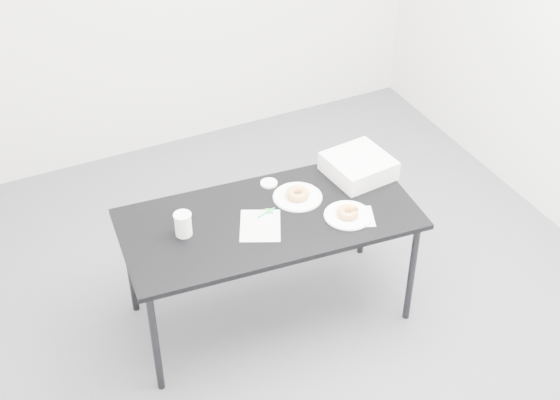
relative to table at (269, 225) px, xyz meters
name	(u,v)px	position (x,y,z in m)	size (l,w,h in m)	color
floor	(272,328)	(-0.04, -0.11, -0.63)	(4.00, 4.00, 0.00)	#4B4B50
table	(269,225)	(0.00, 0.00, 0.00)	(1.54, 0.82, 0.68)	black
scorecard	(260,226)	(-0.07, -0.04, 0.05)	(0.20, 0.25, 0.00)	silver
logo_patch	(269,211)	(0.02, 0.04, 0.05)	(0.04, 0.04, 0.00)	green
pen	(266,213)	(0.00, 0.03, 0.06)	(0.01, 0.01, 0.12)	#0D9490
napkin	(357,217)	(0.40, -0.19, 0.05)	(0.17, 0.17, 0.00)	silver
plate_near	(348,215)	(0.36, -0.17, 0.06)	(0.24, 0.24, 0.01)	white
donut_near	(348,212)	(0.36, -0.17, 0.08)	(0.11, 0.11, 0.04)	gold
plate_far	(298,197)	(0.20, 0.08, 0.05)	(0.26, 0.26, 0.01)	white
donut_far	(298,193)	(0.20, 0.08, 0.08)	(0.12, 0.12, 0.04)	gold
coffee_cup	(183,224)	(-0.43, 0.06, 0.11)	(0.08, 0.08, 0.12)	white
cup_lid	(269,183)	(0.12, 0.25, 0.06)	(0.09, 0.09, 0.01)	white
bakery_box	(358,166)	(0.59, 0.13, 0.10)	(0.31, 0.31, 0.10)	white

